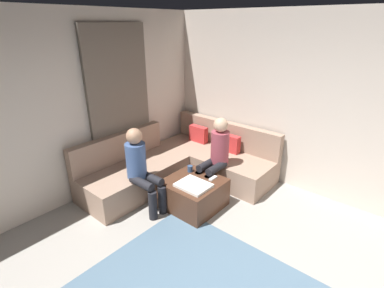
% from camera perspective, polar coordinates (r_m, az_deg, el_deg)
% --- Properties ---
extents(wall_back, '(6.00, 0.12, 2.70)m').
position_cam_1_polar(wall_back, '(4.53, 27.61, 5.55)').
color(wall_back, beige).
rests_on(wall_back, ground_plane).
extents(wall_left, '(0.12, 6.00, 2.70)m').
position_cam_1_polar(wall_left, '(4.23, -29.12, 4.17)').
color(wall_left, beige).
rests_on(wall_left, ground_plane).
extents(curtain_panel, '(0.06, 1.10, 2.50)m').
position_cam_1_polar(curtain_panel, '(4.75, -13.93, 6.95)').
color(curtain_panel, '#726659').
rests_on(curtain_panel, ground_plane).
extents(sectional_couch, '(2.10, 2.55, 0.87)m').
position_cam_1_polar(sectional_couch, '(4.92, -2.13, -3.94)').
color(sectional_couch, '#9E7F6B').
rests_on(sectional_couch, ground_plane).
extents(ottoman, '(0.76, 0.76, 0.42)m').
position_cam_1_polar(ottoman, '(4.25, 0.30, -9.71)').
color(ottoman, '#4C2D1E').
rests_on(ottoman, ground_plane).
extents(folded_blanket, '(0.44, 0.36, 0.04)m').
position_cam_1_polar(folded_blanket, '(4.00, 0.30, -8.13)').
color(folded_blanket, white).
rests_on(folded_blanket, ottoman).
extents(coffee_mug, '(0.08, 0.08, 0.10)m').
position_cam_1_polar(coffee_mug, '(4.36, -0.38, -4.88)').
color(coffee_mug, '#334C72').
rests_on(coffee_mug, ottoman).
extents(game_remote, '(0.05, 0.15, 0.02)m').
position_cam_1_polar(game_remote, '(4.19, 4.16, -6.75)').
color(game_remote, white).
rests_on(game_remote, ottoman).
extents(person_on_couch_back, '(0.30, 0.60, 1.20)m').
position_cam_1_polar(person_on_couch_back, '(4.42, 4.75, -1.87)').
color(person_on_couch_back, black).
rests_on(person_on_couch_back, ground_plane).
extents(person_on_couch_side, '(0.60, 0.30, 1.20)m').
position_cam_1_polar(person_on_couch_side, '(4.06, -10.01, -4.49)').
color(person_on_couch_side, black).
rests_on(person_on_couch_side, ground_plane).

